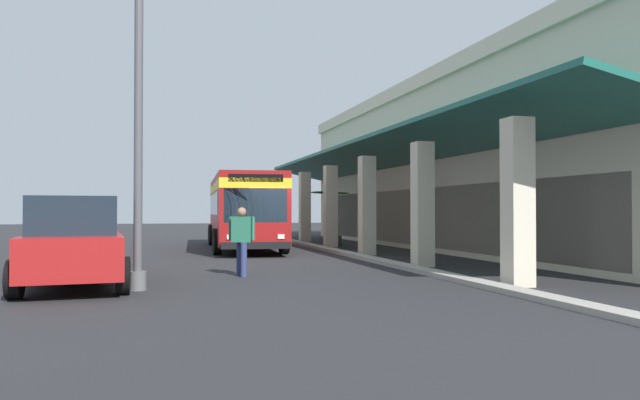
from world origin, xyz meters
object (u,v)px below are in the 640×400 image
Objects in this scene: lot_light_pole at (138,111)px; parked_suv_red at (74,241)px; pedestrian at (242,237)px; potted_palm at (332,230)px; transit_bus at (243,206)px; parked_sedan_tan at (76,243)px.

parked_suv_red is at bearing -124.36° from lot_light_pole.
lot_light_pole is at bearing 55.64° from parked_suv_red.
parked_suv_red reaches higher than pedestrian.
potted_palm is 17.26m from lot_light_pole.
lot_light_pole is (13.68, -4.10, 1.93)m from transit_bus.
pedestrian reaches higher than parked_sedan_tan.
transit_bus reaches higher than parked_suv_red.
lot_light_pole is (0.94, 1.37, 2.76)m from parked_suv_red.
parked_sedan_tan is at bearing -160.77° from lot_light_pole.
potted_palm reaches higher than pedestrian.
transit_bus is 10.38m from parked_sedan_tan.
transit_bus is 14.41m from lot_light_pole.
parked_sedan_tan is at bearing -173.96° from parked_suv_red.
pedestrian is at bearing 131.84° from lot_light_pole.
transit_bus is at bearing -76.37° from potted_palm.
lot_light_pole is (5.23, 1.83, 3.03)m from parked_sedan_tan.
potted_palm is at bearing 132.73° from parked_sedan_tan.
parked_suv_red is at bearing -23.23° from transit_bus.
potted_palm is at bearing 154.46° from pedestrian.
lot_light_pole reaches higher than parked_suv_red.
lot_light_pole reaches higher than potted_palm.
parked_sedan_tan is (-4.30, -0.45, -0.27)m from parked_suv_red.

